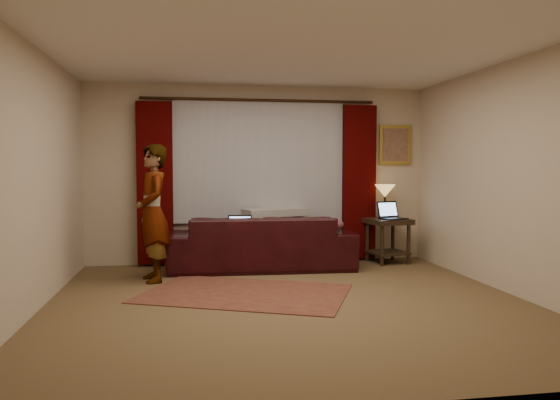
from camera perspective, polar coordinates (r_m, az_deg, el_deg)
The scene contains 20 objects.
floor at distance 5.79m, azimuth 0.99°, elevation -10.72°, with size 5.00×5.00×0.01m, color brown.
ceiling at distance 5.74m, azimuth 1.02°, elevation 15.40°, with size 5.00×5.00×0.02m, color silver.
wall_back at distance 8.08m, azimuth -2.21°, elevation 2.68°, with size 5.00×0.02×2.60m, color #C6B49A.
wall_front at distance 3.19m, azimuth 9.17°, elevation 1.33°, with size 5.00×0.02×2.60m, color #C6B49A.
wall_left at distance 5.72m, azimuth -24.49°, elevation 2.01°, with size 0.02×5.00×2.60m, color #C6B49A.
wall_right at distance 6.55m, azimuth 23.08°, elevation 2.20°, with size 0.02×5.00×2.60m, color #C6B49A.
sheer_curtain at distance 8.02m, azimuth -2.16°, elevation 4.10°, with size 2.50×0.05×1.80m, color #9F9FA7.
drape_left at distance 7.93m, azimuth -12.93°, elevation 1.70°, with size 0.50×0.14×2.30m, color #330201.
drape_right at distance 8.30m, azimuth 8.22°, elevation 1.84°, with size 0.50×0.14×2.30m, color #330201.
curtain_rod at distance 8.03m, azimuth -2.13°, elevation 10.39°, with size 0.04×0.04×3.40m, color black.
picture_frame at distance 8.58m, azimuth 11.92°, elevation 5.66°, with size 0.50×0.04×0.60m, color #B6983C.
sofa at distance 7.58m, azimuth -1.98°, elevation -3.35°, with size 2.54×1.10×1.03m, color black.
throw_blanket at distance 7.87m, azimuth -0.54°, elevation 0.69°, with size 0.91×0.36×0.11m, color #9E9D97.
clothing_pile at distance 7.58m, azimuth 4.95°, elevation -2.62°, with size 0.46×0.35×0.19m, color #773C52.
laptop_sofa at distance 7.35m, azimuth -4.29°, elevation -2.64°, with size 0.33×0.36×0.24m, color black, non-canonical shape.
area_rug at distance 6.19m, azimuth -3.65°, elevation -9.69°, with size 2.22×1.48×0.01m, color brown.
end_table at distance 8.21m, azimuth 11.18°, elevation -4.19°, with size 0.57×0.57×0.65m, color black.
tiffany_lamp at distance 8.30m, azimuth 10.90°, elevation -0.12°, with size 0.31×0.31×0.50m, color olive, non-canonical shape.
laptop_table at distance 8.08m, azimuth 11.76°, elevation -1.07°, with size 0.36×0.39×0.26m, color black, non-canonical shape.
person at distance 6.88m, azimuth -13.13°, elevation -1.35°, with size 0.50×0.50×1.69m, color #9E9D97.
Camera 1 is at (-1.02, -5.52, 1.42)m, focal length 35.00 mm.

